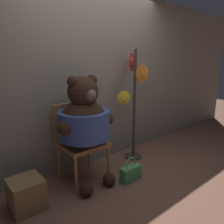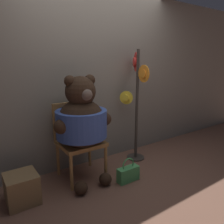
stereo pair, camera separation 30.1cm
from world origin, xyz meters
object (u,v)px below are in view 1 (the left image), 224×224
(teddy_bear, at_px, (84,121))
(hat_display_rack, at_px, (133,98))
(chair, at_px, (79,137))
(handbag_on_ground, at_px, (131,173))

(teddy_bear, relative_size, hat_display_rack, 0.81)
(chair, distance_m, teddy_bear, 0.31)
(chair, height_order, teddy_bear, teddy_bear)
(handbag_on_ground, bearing_deg, chair, 130.65)
(chair, height_order, handbag_on_ground, chair)
(chair, xyz_separation_m, hat_display_rack, (0.98, -0.02, 0.41))
(chair, distance_m, hat_display_rack, 1.07)
(chair, relative_size, hat_display_rack, 0.59)
(teddy_bear, xyz_separation_m, hat_display_rack, (1.00, 0.15, 0.15))
(hat_display_rack, xyz_separation_m, handbag_on_ground, (-0.53, -0.51, -0.86))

